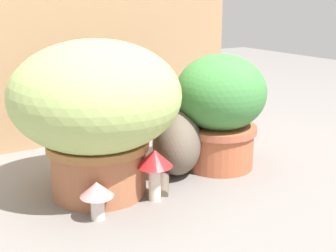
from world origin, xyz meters
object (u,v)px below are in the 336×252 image
at_px(grass_planter, 96,107).
at_px(mushroom_ornament_pink, 97,193).
at_px(leafy_planter, 220,107).
at_px(cat, 177,138).
at_px(mushroom_ornament_red, 155,163).

distance_m(grass_planter, mushroom_ornament_pink, 0.27).
bearing_deg(mushroom_ornament_pink, grass_planter, 64.58).
distance_m(grass_planter, leafy_planter, 0.47).
bearing_deg(grass_planter, leafy_planter, -1.70).
distance_m(grass_planter, cat, 0.35).
relative_size(leafy_planter, mushroom_ornament_red, 2.52).
height_order(cat, mushroom_ornament_pink, cat).
relative_size(leafy_planter, cat, 1.24).
xyz_separation_m(grass_planter, mushroom_ornament_pink, (-0.08, -0.16, -0.20)).
height_order(grass_planter, mushroom_ornament_red, grass_planter).
xyz_separation_m(cat, mushroom_ornament_pink, (-0.38, -0.19, -0.04)).
relative_size(cat, mushroom_ornament_pink, 2.98).
xyz_separation_m(leafy_planter, mushroom_ornament_pink, (-0.54, -0.15, -0.14)).
xyz_separation_m(grass_planter, leafy_planter, (0.46, -0.01, -0.06)).
height_order(grass_planter, mushroom_ornament_pink, grass_planter).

